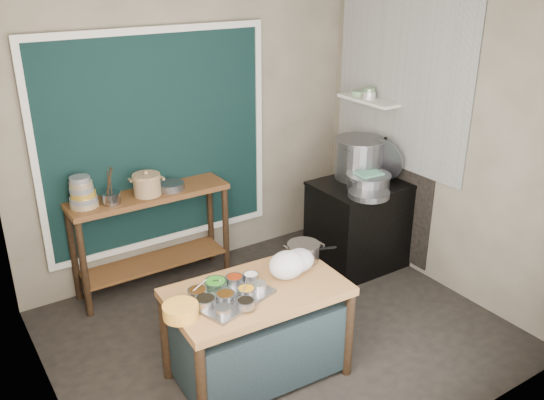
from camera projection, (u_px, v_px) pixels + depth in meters
floor at (278, 334)px, 4.81m from camera, size 3.50×3.00×0.02m
back_wall at (190, 129)px, 5.43m from camera, size 3.50×0.02×2.80m
left_wall at (31, 233)px, 3.38m from camera, size 0.02×3.00×2.80m
right_wall at (442, 138)px, 5.16m from camera, size 0.02×3.00×2.80m
curtain_panel at (158, 141)px, 5.24m from camera, size 2.10×0.02×1.90m
curtain_frame at (158, 142)px, 5.24m from camera, size 2.22×0.03×2.02m
tile_panel at (400, 78)px, 5.39m from camera, size 0.02×1.70×1.70m
soot_patch at (384, 189)px, 5.92m from camera, size 0.01×1.30×1.30m
wall_shelf at (368, 100)px, 5.67m from camera, size 0.22×0.70×0.03m
prep_table at (257, 333)px, 4.18m from camera, size 1.28×0.78×0.75m
back_counter at (153, 240)px, 5.33m from camera, size 1.45×0.40×0.95m
stove_block at (360, 225)px, 5.75m from camera, size 0.90×0.68×0.85m
stove_top at (363, 184)px, 5.58m from camera, size 0.92×0.69×0.03m
condiment_tray at (230, 297)px, 3.91m from camera, size 0.62×0.52×0.02m
condiment_bowls at (226, 292)px, 3.89m from camera, size 0.55×0.45×0.06m
yellow_basin at (181, 311)px, 3.70m from camera, size 0.25×0.25×0.09m
saucepan at (304, 252)px, 4.39m from camera, size 0.33×0.33×0.14m
plastic_bag_a at (287, 265)px, 4.14m from camera, size 0.32×0.28×0.20m
plastic_bag_b at (299, 260)px, 4.23m from camera, size 0.24×0.21×0.18m
bowl_stack at (83, 194)px, 4.82m from camera, size 0.24×0.24×0.27m
utensil_cup at (111, 198)px, 4.91m from camera, size 0.20×0.20×0.10m
ceramic_crock at (147, 186)px, 5.08m from camera, size 0.34×0.34×0.17m
wide_bowl at (171, 186)px, 5.22m from camera, size 0.33×0.33×0.06m
stock_pot at (359, 158)px, 5.64m from camera, size 0.65×0.65×0.40m
pot_lid at (382, 159)px, 5.58m from camera, size 0.23×0.45×0.43m
steamer at (368, 181)px, 5.42m from camera, size 0.45×0.45×0.14m
green_cloth at (369, 173)px, 5.39m from camera, size 0.24×0.19×0.02m
shallow_pan at (369, 194)px, 5.25m from camera, size 0.44×0.44×0.05m
shelf_bowl_stack at (369, 94)px, 5.64m from camera, size 0.14×0.14×0.11m
shelf_bowl_green at (358, 93)px, 5.77m from camera, size 0.15×0.15×0.05m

